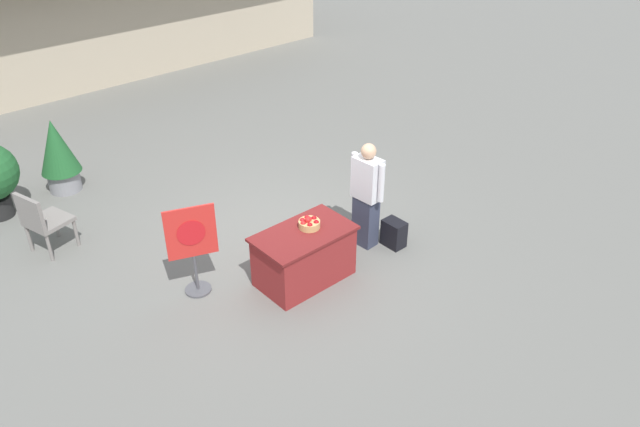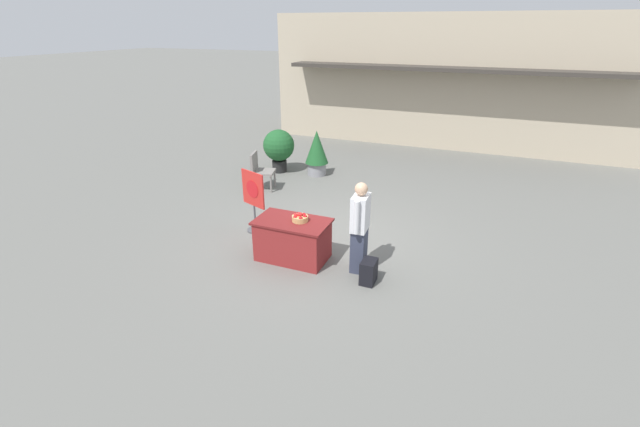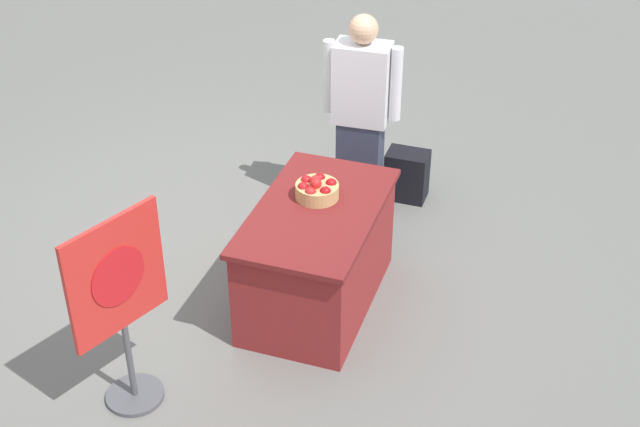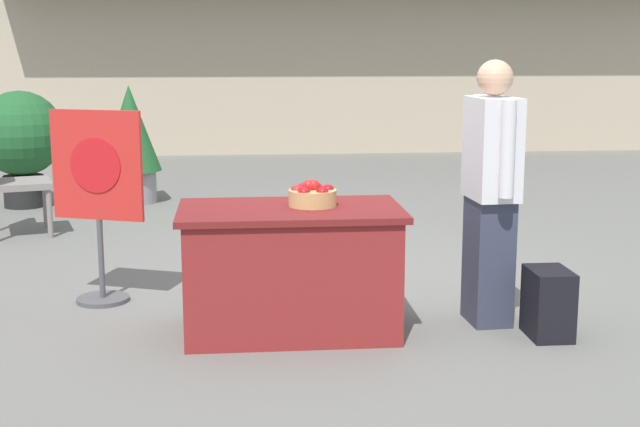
% 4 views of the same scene
% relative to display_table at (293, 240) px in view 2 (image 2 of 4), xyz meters
% --- Properties ---
extents(ground_plane, '(120.00, 120.00, 0.00)m').
position_rel_display_table_xyz_m(ground_plane, '(0.35, 0.94, -0.39)').
color(ground_plane, slate).
extents(storefront_building, '(12.72, 5.38, 4.43)m').
position_rel_display_table_xyz_m(storefront_building, '(1.56, 11.16, 1.82)').
color(storefront_building, '#B7A88E').
rests_on(storefront_building, ground_plane).
extents(display_table, '(1.36, 0.80, 0.78)m').
position_rel_display_table_xyz_m(display_table, '(0.00, 0.00, 0.00)').
color(display_table, maroon).
rests_on(display_table, ground_plane).
extents(apple_basket, '(0.29, 0.29, 0.16)m').
position_rel_display_table_xyz_m(apple_basket, '(0.14, 0.05, 0.45)').
color(apple_basket, tan).
rests_on(apple_basket, display_table).
extents(person_visitor, '(0.28, 0.61, 1.66)m').
position_rel_display_table_xyz_m(person_visitor, '(1.26, 0.07, 0.45)').
color(person_visitor, '#33384C').
rests_on(person_visitor, ground_plane).
extents(backpack, '(0.24, 0.34, 0.42)m').
position_rel_display_table_xyz_m(backpack, '(1.55, -0.26, -0.18)').
color(backpack, black).
rests_on(backpack, ground_plane).
extents(poster_board, '(0.63, 0.36, 1.32)m').
position_rel_display_table_xyz_m(poster_board, '(-1.26, 0.76, 0.35)').
color(poster_board, '#4C4C51').
rests_on(poster_board, ground_plane).
extents(patio_chair, '(0.68, 0.68, 0.99)m').
position_rel_display_table_xyz_m(patio_chair, '(-2.42, 3.04, 0.17)').
color(patio_chair, gray).
rests_on(patio_chair, ground_plane).
extents(potted_plant_far_left, '(0.92, 0.92, 1.26)m').
position_rel_display_table_xyz_m(potted_plant_far_left, '(-2.63, 4.56, 0.36)').
color(potted_plant_far_left, black).
rests_on(potted_plant_far_left, ground_plane).
extents(potted_plant_near_right, '(0.67, 0.67, 1.31)m').
position_rel_display_table_xyz_m(potted_plant_near_right, '(-1.48, 4.70, 0.31)').
color(potted_plant_near_right, gray).
rests_on(potted_plant_near_right, ground_plane).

